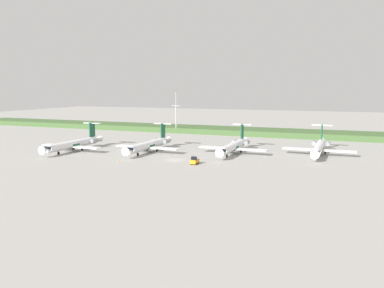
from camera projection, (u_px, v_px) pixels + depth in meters
The scene contains 9 objects.
ground_plane at pixel (208, 146), 146.33m from camera, with size 500.00×500.00×0.00m, color #9E9B96.
grass_berm at pixel (239, 131), 186.89m from camera, with size 320.00×20.00×2.53m, color #426033.
regional_jet_nearest at pixel (74, 144), 135.60m from camera, with size 22.81×31.00×9.00m.
regional_jet_second at pixel (150, 145), 133.63m from camera, with size 22.81×31.00×9.00m.
regional_jet_third at pixel (234, 146), 130.76m from camera, with size 22.81×31.00×9.00m.
regional_jet_fourth at pixel (319, 147), 127.92m from camera, with size 22.81×31.00×9.00m.
antenna_mast at pixel (176, 116), 187.60m from camera, with size 4.40×0.50×20.25m.
baggage_tug at pixel (195, 161), 112.10m from camera, with size 1.72×3.20×2.30m.
safety_cone_front_marker at pixel (119, 161), 116.42m from camera, with size 0.44×0.44×0.55m, color orange.
Camera 1 is at (48.83, -106.36, 21.66)m, focal length 36.71 mm.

